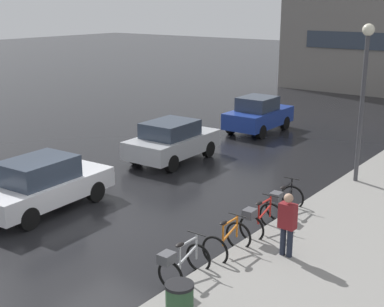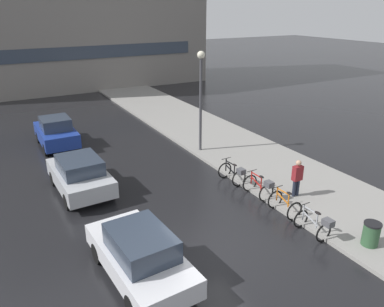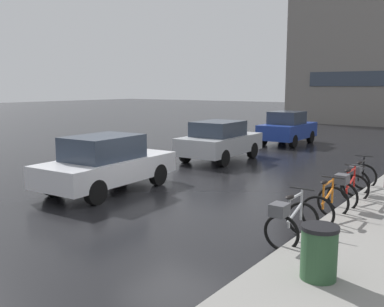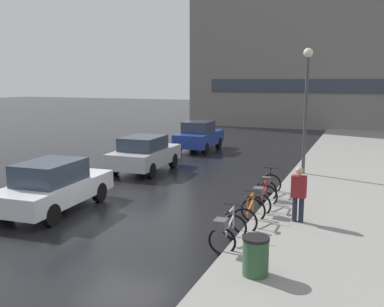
{
  "view_description": "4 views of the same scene",
  "coord_description": "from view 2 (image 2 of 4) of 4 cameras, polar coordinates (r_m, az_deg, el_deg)",
  "views": [
    {
      "loc": [
        10.09,
        -9.18,
        5.93
      ],
      "look_at": [
        0.91,
        2.86,
        1.64
      ],
      "focal_mm": 50.0,
      "sensor_mm": 36.0,
      "label": 1
    },
    {
      "loc": [
        -5.4,
        -8.44,
        7.35
      ],
      "look_at": [
        1.92,
        4.72,
        1.39
      ],
      "focal_mm": 35.0,
      "sensor_mm": 36.0,
      "label": 2
    },
    {
      "loc": [
        6.59,
        -8.21,
        2.93
      ],
      "look_at": [
        -0.86,
        1.95,
        0.96
      ],
      "focal_mm": 40.0,
      "sensor_mm": 36.0,
      "label": 3
    },
    {
      "loc": [
        6.47,
        -10.34,
        4.05
      ],
      "look_at": [
        1.14,
        2.66,
        1.61
      ],
      "focal_mm": 40.0,
      "sensor_mm": 36.0,
      "label": 4
    }
  ],
  "objects": [
    {
      "name": "bicycle_second",
      "position": [
        14.6,
        13.91,
        -7.51
      ],
      "size": [
        0.75,
        1.11,
        0.99
      ],
      "color": "black",
      "rests_on": "ground"
    },
    {
      "name": "sidewalk_kerb",
      "position": [
        22.87,
        2.52,
        3.02
      ],
      "size": [
        4.8,
        60.0,
        0.14
      ],
      "primitive_type": "cube",
      "color": "gray",
      "rests_on": "ground"
    },
    {
      "name": "bicycle_nearest",
      "position": [
        13.51,
        18.35,
        -10.16
      ],
      "size": [
        0.7,
        1.35,
        0.98
      ],
      "color": "black",
      "rests_on": "ground"
    },
    {
      "name": "bicycle_third",
      "position": [
        15.52,
        10.36,
        -4.96
      ],
      "size": [
        0.76,
        1.38,
        0.99
      ],
      "color": "black",
      "rests_on": "ground"
    },
    {
      "name": "pedestrian",
      "position": [
        15.56,
        15.71,
        -3.52
      ],
      "size": [
        0.4,
        0.25,
        1.7
      ],
      "color": "#1E2333",
      "rests_on": "ground"
    },
    {
      "name": "streetlamp",
      "position": [
        19.19,
        1.35,
        9.91
      ],
      "size": [
        0.39,
        0.39,
        5.3
      ],
      "color": "#424247",
      "rests_on": "ground"
    },
    {
      "name": "car_silver",
      "position": [
        16.29,
        -16.69,
        -3.09
      ],
      "size": [
        2.06,
        3.98,
        1.58
      ],
      "color": "#B2B5BA",
      "rests_on": "ground"
    },
    {
      "name": "car_white",
      "position": [
        11.08,
        -7.92,
        -14.97
      ],
      "size": [
        2.06,
        4.27,
        1.59
      ],
      "color": "silver",
      "rests_on": "ground"
    },
    {
      "name": "car_blue",
      "position": [
        22.05,
        -19.99,
        3.06
      ],
      "size": [
        1.86,
        3.78,
        1.69
      ],
      "color": "navy",
      "rests_on": "ground"
    },
    {
      "name": "bicycle_farthest",
      "position": [
        16.59,
        6.37,
        -2.98
      ],
      "size": [
        0.81,
        1.36,
        1.0
      ],
      "color": "black",
      "rests_on": "ground"
    },
    {
      "name": "trash_bin",
      "position": [
        13.57,
        25.57,
        -11.23
      ],
      "size": [
        0.55,
        0.55,
        0.94
      ],
      "color": "#2D5133",
      "rests_on": "ground"
    },
    {
      "name": "ground_plane",
      "position": [
        12.43,
        2.96,
        -14.7
      ],
      "size": [
        140.0,
        140.0,
        0.0
      ],
      "primitive_type": "plane",
      "color": "black"
    }
  ]
}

